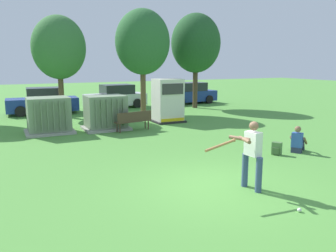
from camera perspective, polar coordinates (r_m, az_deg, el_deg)
name	(u,v)px	position (r m, az deg, el deg)	size (l,w,h in m)	color
ground_plane	(217,188)	(9.08, 8.12, -10.01)	(96.00, 96.00, 0.00)	#51933D
transformer_west	(49,116)	(16.46, -19.06, 1.61)	(2.10, 1.70, 1.62)	#9E9B93
transformer_mid_west	(105,113)	(16.68, -10.27, 2.13)	(2.10, 1.70, 1.62)	#9E9B93
generator_enclosure	(168,101)	(18.45, -0.05, 4.17)	(1.60, 1.40, 2.30)	#262626
park_bench	(134,120)	(16.13, -5.67, 1.05)	(1.84, 0.72, 0.92)	#4C3828
batter	(251,152)	(8.81, 13.52, -4.19)	(1.61, 0.72, 1.74)	#384C75
sports_ball	(299,210)	(8.12, 20.84, -12.81)	(0.09, 0.09, 0.09)	white
seated_spectator	(298,142)	(13.14, 20.60, -2.45)	(0.79, 0.67, 0.96)	#282D4C
backpack	(277,149)	(12.57, 17.48, -3.58)	(0.37, 0.38, 0.44)	#4C723F
tree_center_left	(59,48)	(21.14, -17.55, 12.21)	(3.03, 3.03, 5.80)	brown
tree_center_right	(143,42)	(21.64, -4.22, 13.60)	(3.32, 3.32, 6.35)	brown
tree_right	(196,43)	(24.38, 4.60, 13.41)	(3.37, 3.37, 6.45)	#4C3828
parked_car_leftmost	(43,102)	(22.88, -19.88, 3.81)	(4.26, 2.04, 1.62)	navy
parked_car_left_of_center	(116,97)	(24.70, -8.61, 4.76)	(4.31, 2.15, 1.62)	silver
parked_car_right_of_center	(190,94)	(27.06, 3.59, 5.34)	(4.32, 2.16, 1.62)	navy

